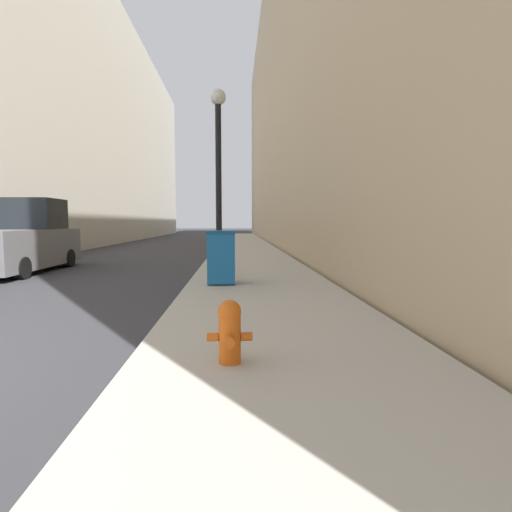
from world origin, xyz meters
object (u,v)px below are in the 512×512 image
at_px(lamppost, 218,164).
at_px(pickup_truck, 21,242).
at_px(fire_hydrant, 230,330).
at_px(trash_bin, 221,257).

distance_m(lamppost, pickup_truck, 7.01).
distance_m(fire_hydrant, pickup_truck, 11.49).
height_order(trash_bin, lamppost, lamppost).
bearing_deg(pickup_truck, lamppost, -12.98).
xyz_separation_m(fire_hydrant, lamppost, (-0.42, 7.71, 2.79)).
bearing_deg(lamppost, pickup_truck, 167.02).
relative_size(lamppost, pickup_truck, 1.03).
height_order(fire_hydrant, lamppost, lamppost).
height_order(fire_hydrant, trash_bin, trash_bin).
distance_m(fire_hydrant, trash_bin, 5.39).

